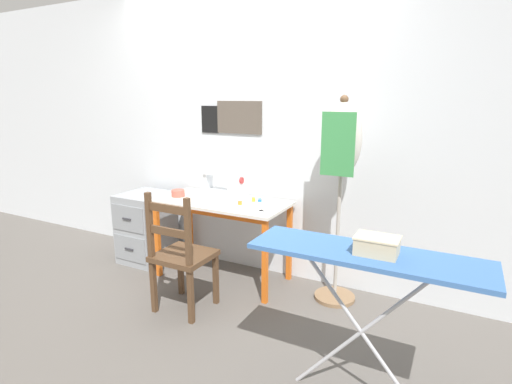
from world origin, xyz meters
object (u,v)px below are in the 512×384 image
thread_spool_near_machine (240,203)px  storage_box (377,245)px  ironing_board (366,261)px  thread_spool_far_edge (260,200)px  scissors (264,212)px  sewing_machine (225,184)px  wooden_chair (181,256)px  fabric_bowl (178,193)px  dress_form (341,155)px  filing_cabinet (146,227)px  thread_spool_mid_table (253,199)px

thread_spool_near_machine → storage_box: size_ratio=0.20×
storage_box → ironing_board: bearing=176.1°
thread_spool_far_edge → scissors: bearing=-56.7°
sewing_machine → storage_box: sewing_machine is taller
sewing_machine → thread_spool_far_edge: 0.33m
sewing_machine → wooden_chair: 0.78m
fabric_bowl → dress_form: size_ratio=0.07×
dress_form → storage_box: (0.48, -1.02, -0.27)m
thread_spool_near_machine → wooden_chair: (-0.18, -0.56, -0.30)m
fabric_bowl → thread_spool_near_machine: fabric_bowl is taller
dress_form → storage_box: dress_form is taller
thread_spool_near_machine → filing_cabinet: bearing=177.4°
fabric_bowl → storage_box: storage_box is taller
fabric_bowl → ironing_board: 2.06m
sewing_machine → scissors: bearing=-22.0°
wooden_chair → thread_spool_far_edge: bearing=68.6°
scissors → thread_spool_mid_table: thread_spool_mid_table is taller
thread_spool_mid_table → wooden_chair: (-0.23, -0.71, -0.30)m
scissors → thread_spool_near_machine: size_ratio=3.49×
thread_spool_mid_table → wooden_chair: wooden_chair is taller
scissors → dress_form: 0.72m
thread_spool_mid_table → ironing_board: (1.17, -1.04, 0.07)m
filing_cabinet → dress_form: (1.88, 0.08, 0.82)m
thread_spool_mid_table → dress_form: (0.74, -0.02, 0.43)m
thread_spool_mid_table → wooden_chair: 0.80m
sewing_machine → wooden_chair: sewing_machine is taller
scissors → wooden_chair: (-0.44, -0.47, -0.28)m
filing_cabinet → storage_box: bearing=-21.9°
scissors → ironing_board: (0.96, -0.80, 0.08)m
ironing_board → filing_cabinet: bearing=157.8°
wooden_chair → thread_spool_mid_table: bearing=72.1°
thread_spool_far_edge → wooden_chair: 0.82m
filing_cabinet → ironing_board: ironing_board is taller
scissors → ironing_board: bearing=-40.0°
thread_spool_far_edge → filing_cabinet: 1.26m
scissors → wooden_chair: wooden_chair is taller
thread_spool_near_machine → sewing_machine: bearing=154.2°
scissors → thread_spool_far_edge: (-0.16, 0.25, 0.01)m
fabric_bowl → thread_spool_mid_table: 0.70m
dress_form → fabric_bowl: bearing=-174.6°
thread_spool_far_edge → dress_form: dress_form is taller
fabric_bowl → scissors: size_ratio=0.83×
fabric_bowl → filing_cabinet: (-0.46, 0.06, -0.40)m
thread_spool_near_machine → dress_form: bearing=9.1°
sewing_machine → scissors: 0.52m
thread_spool_near_machine → wooden_chair: bearing=-107.7°
wooden_chair → filing_cabinet: 1.10m
scissors → dress_form: (0.53, 0.22, 0.44)m
sewing_machine → thread_spool_far_edge: (0.30, 0.06, -0.12)m
fabric_bowl → filing_cabinet: fabric_bowl is taller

